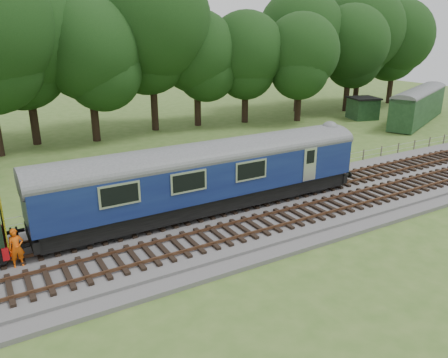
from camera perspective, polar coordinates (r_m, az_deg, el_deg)
ground at (r=25.65m, az=9.85°, el=-3.54°), size 120.00×120.00×0.00m
ballast at (r=25.58m, az=9.87°, el=-3.18°), size 70.00×7.00×0.35m
track_north at (r=26.50m, az=7.97°, el=-1.73°), size 67.20×2.40×0.21m
track_south at (r=24.40m, az=12.31°, el=-3.85°), size 67.20×2.40×0.21m
fence at (r=28.97m, az=4.16°, el=-0.64°), size 64.00×0.12×1.00m
tree_line at (r=43.93m, az=-8.91°, el=5.98°), size 70.00×8.00×18.00m
dmu_railcar at (r=23.02m, az=-2.12°, el=1.02°), size 18.05×2.86×3.88m
worker at (r=20.04m, az=-25.49°, el=-8.11°), size 0.63×0.42×1.69m
parked_coach at (r=52.69m, az=24.09°, el=9.01°), size 14.21×8.16×3.69m
shed at (r=52.65m, az=17.68°, el=8.84°), size 3.71×3.71×2.45m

